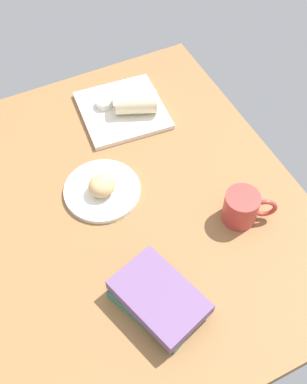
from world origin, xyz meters
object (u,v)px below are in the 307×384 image
at_px(book_stack, 159,299).
at_px(coffee_mug, 242,207).
at_px(round_plate, 102,191).
at_px(square_plate, 122,110).
at_px(sauce_cup, 105,103).
at_px(breakfast_wrap, 136,102).
at_px(scone_pastry, 102,185).

relative_size(book_stack, coffee_mug, 1.86).
bearing_deg(round_plate, square_plate, -34.01).
relative_size(sauce_cup, breakfast_wrap, 0.43).
height_order(scone_pastry, coffee_mug, coffee_mug).
height_order(sauce_cup, coffee_mug, coffee_mug).
bearing_deg(scone_pastry, breakfast_wrap, -41.45).
bearing_deg(coffee_mug, breakfast_wrap, 10.35).
height_order(round_plate, book_stack, book_stack).
distance_m(square_plate, sauce_cup, 0.06).
height_order(breakfast_wrap, coffee_mug, coffee_mug).
distance_m(scone_pastry, coffee_mug, 0.37).
bearing_deg(breakfast_wrap, square_plate, -105.90).
distance_m(sauce_cup, breakfast_wrap, 0.10).
bearing_deg(square_plate, sauce_cup, 51.46).
xyz_separation_m(square_plate, breakfast_wrap, (-0.03, -0.04, 0.04)).
xyz_separation_m(book_stack, coffee_mug, (0.12, -0.30, 0.02)).
distance_m(round_plate, coffee_mug, 0.38).
distance_m(square_plate, book_stack, 0.64).
height_order(scone_pastry, square_plate, scone_pastry).
bearing_deg(round_plate, scone_pastry, 171.26).
xyz_separation_m(round_plate, coffee_mug, (-0.24, -0.29, 0.04)).
relative_size(scone_pastry, book_stack, 0.30).
xyz_separation_m(round_plate, breakfast_wrap, (0.23, -0.21, 0.04)).
xyz_separation_m(scone_pastry, book_stack, (-0.35, 0.00, -0.01)).
relative_size(round_plate, book_stack, 0.86).
height_order(sauce_cup, breakfast_wrap, breakfast_wrap).
bearing_deg(sauce_cup, scone_pastry, 156.45).
bearing_deg(book_stack, square_plate, -16.25).
height_order(round_plate, scone_pastry, scone_pastry).
bearing_deg(breakfast_wrap, book_stack, 2.59).
relative_size(square_plate, book_stack, 1.02).
height_order(sauce_cup, book_stack, book_stack).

